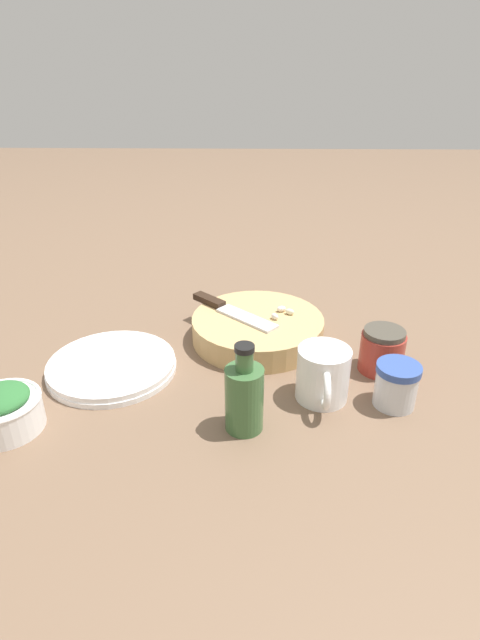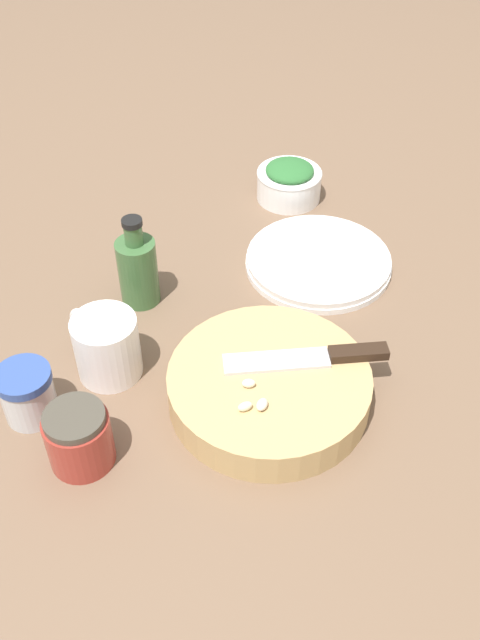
{
  "view_description": "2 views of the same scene",
  "coord_description": "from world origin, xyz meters",
  "px_view_note": "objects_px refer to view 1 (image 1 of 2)",
  "views": [
    {
      "loc": [
        -0.03,
        0.76,
        0.49
      ],
      "look_at": [
        -0.01,
        -0.03,
        0.08
      ],
      "focal_mm": 28.0,
      "sensor_mm": 36.0,
      "label": 1
    },
    {
      "loc": [
        -0.51,
        -0.48,
        0.7
      ],
      "look_at": [
        -0.01,
        -0.03,
        0.07
      ],
      "focal_mm": 40.0,
      "sensor_mm": 36.0,
      "label": 2
    }
  ],
  "objects_px": {
    "garlic_cloves": "(282,312)",
    "coffee_mug": "(323,375)",
    "spice_jar": "(396,385)",
    "chef_knife": "(228,309)",
    "herb_bowl": "(3,410)",
    "oil_bottle": "(244,396)",
    "honey_jar": "(382,351)",
    "cutting_board": "(258,328)",
    "plate_stack": "(112,366)"
  },
  "relations": [
    {
      "from": "garlic_cloves",
      "to": "coffee_mug",
      "type": "bearing_deg",
      "value": 104.97
    },
    {
      "from": "cutting_board",
      "to": "oil_bottle",
      "type": "relative_size",
      "value": 1.8
    },
    {
      "from": "chef_knife",
      "to": "oil_bottle",
      "type": "relative_size",
      "value": 1.23
    },
    {
      "from": "plate_stack",
      "to": "chef_knife",
      "type": "bearing_deg",
      "value": -143.69
    },
    {
      "from": "honey_jar",
      "to": "oil_bottle",
      "type": "distance_m",
      "value": 0.29
    },
    {
      "from": "cutting_board",
      "to": "herb_bowl",
      "type": "bearing_deg",
      "value": 36.27
    },
    {
      "from": "garlic_cloves",
      "to": "herb_bowl",
      "type": "bearing_deg",
      "value": 34.41
    },
    {
      "from": "garlic_cloves",
      "to": "coffee_mug",
      "type": "xyz_separation_m",
      "value": [
        -0.06,
        0.21,
        -0.01
      ]
    },
    {
      "from": "cutting_board",
      "to": "garlic_cloves",
      "type": "height_order",
      "value": "garlic_cloves"
    },
    {
      "from": "cutting_board",
      "to": "garlic_cloves",
      "type": "xyz_separation_m",
      "value": [
        -0.05,
        -0.01,
        0.03
      ]
    },
    {
      "from": "chef_knife",
      "to": "honey_jar",
      "type": "height_order",
      "value": "honey_jar"
    },
    {
      "from": "cutting_board",
      "to": "chef_knife",
      "type": "bearing_deg",
      "value": -24.57
    },
    {
      "from": "coffee_mug",
      "to": "chef_knife",
      "type": "bearing_deg",
      "value": -53.43
    },
    {
      "from": "chef_knife",
      "to": "herb_bowl",
      "type": "xyz_separation_m",
      "value": [
        0.32,
        0.31,
        -0.02
      ]
    },
    {
      "from": "garlic_cloves",
      "to": "herb_bowl",
      "type": "height_order",
      "value": "herb_bowl"
    },
    {
      "from": "coffee_mug",
      "to": "honey_jar",
      "type": "xyz_separation_m",
      "value": [
        -0.12,
        -0.09,
        -0.01
      ]
    },
    {
      "from": "spice_jar",
      "to": "coffee_mug",
      "type": "relative_size",
      "value": 0.61
    },
    {
      "from": "garlic_cloves",
      "to": "plate_stack",
      "type": "bearing_deg",
      "value": 23.61
    },
    {
      "from": "herb_bowl",
      "to": "honey_jar",
      "type": "xyz_separation_m",
      "value": [
        -0.6,
        -0.17,
        0.01
      ]
    },
    {
      "from": "garlic_cloves",
      "to": "oil_bottle",
      "type": "relative_size",
      "value": 0.37
    },
    {
      "from": "cutting_board",
      "to": "plate_stack",
      "type": "distance_m",
      "value": 0.29
    },
    {
      "from": "cutting_board",
      "to": "spice_jar",
      "type": "height_order",
      "value": "spice_jar"
    },
    {
      "from": "honey_jar",
      "to": "oil_bottle",
      "type": "xyz_separation_m",
      "value": [
        0.24,
        0.16,
        0.02
      ]
    },
    {
      "from": "cutting_board",
      "to": "honey_jar",
      "type": "bearing_deg",
      "value": 154.09
    },
    {
      "from": "garlic_cloves",
      "to": "cutting_board",
      "type": "bearing_deg",
      "value": 16.74
    },
    {
      "from": "garlic_cloves",
      "to": "oil_bottle",
      "type": "bearing_deg",
      "value": 76.07
    },
    {
      "from": "garlic_cloves",
      "to": "spice_jar",
      "type": "xyz_separation_m",
      "value": [
        -0.17,
        0.22,
        -0.02
      ]
    },
    {
      "from": "chef_knife",
      "to": "coffee_mug",
      "type": "distance_m",
      "value": 0.27
    },
    {
      "from": "spice_jar",
      "to": "coffee_mug",
      "type": "distance_m",
      "value": 0.12
    },
    {
      "from": "coffee_mug",
      "to": "plate_stack",
      "type": "height_order",
      "value": "coffee_mug"
    },
    {
      "from": "cutting_board",
      "to": "garlic_cloves",
      "type": "bearing_deg",
      "value": -163.26
    },
    {
      "from": "cutting_board",
      "to": "plate_stack",
      "type": "relative_size",
      "value": 1.13
    },
    {
      "from": "garlic_cloves",
      "to": "honey_jar",
      "type": "distance_m",
      "value": 0.21
    },
    {
      "from": "coffee_mug",
      "to": "oil_bottle",
      "type": "distance_m",
      "value": 0.15
    },
    {
      "from": "cutting_board",
      "to": "chef_knife",
      "type": "distance_m",
      "value": 0.07
    },
    {
      "from": "spice_jar",
      "to": "oil_bottle",
      "type": "xyz_separation_m",
      "value": [
        0.24,
        0.06,
        0.02
      ]
    },
    {
      "from": "spice_jar",
      "to": "herb_bowl",
      "type": "bearing_deg",
      "value": 6.9
    },
    {
      "from": "herb_bowl",
      "to": "spice_jar",
      "type": "relative_size",
      "value": 1.55
    },
    {
      "from": "oil_bottle",
      "to": "spice_jar",
      "type": "bearing_deg",
      "value": -165.43
    },
    {
      "from": "coffee_mug",
      "to": "plate_stack",
      "type": "xyz_separation_m",
      "value": [
        0.36,
        -0.07,
        -0.04
      ]
    },
    {
      "from": "herb_bowl",
      "to": "garlic_cloves",
      "type": "bearing_deg",
      "value": -145.59
    },
    {
      "from": "chef_knife",
      "to": "coffee_mug",
      "type": "bearing_deg",
      "value": 78.57
    },
    {
      "from": "herb_bowl",
      "to": "oil_bottle",
      "type": "distance_m",
      "value": 0.36
    },
    {
      "from": "garlic_cloves",
      "to": "honey_jar",
      "type": "relative_size",
      "value": 0.66
    },
    {
      "from": "plate_stack",
      "to": "cutting_board",
      "type": "bearing_deg",
      "value": -155.19
    },
    {
      "from": "chef_knife",
      "to": "herb_bowl",
      "type": "relative_size",
      "value": 1.54
    },
    {
      "from": "garlic_cloves",
      "to": "coffee_mug",
      "type": "height_order",
      "value": "coffee_mug"
    },
    {
      "from": "oil_bottle",
      "to": "garlic_cloves",
      "type": "bearing_deg",
      "value": -103.93
    },
    {
      "from": "coffee_mug",
      "to": "honey_jar",
      "type": "bearing_deg",
      "value": -143.18
    },
    {
      "from": "garlic_cloves",
      "to": "herb_bowl",
      "type": "xyz_separation_m",
      "value": [
        0.43,
        0.29,
        -0.02
      ]
    }
  ]
}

